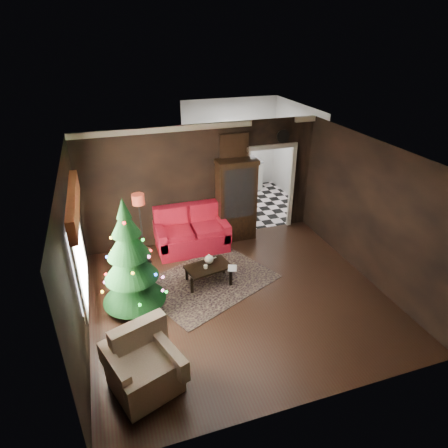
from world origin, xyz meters
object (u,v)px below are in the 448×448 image
object	(u,v)px
floor_lamp	(142,230)
kitchen_table	(240,198)
loveseat	(192,230)
wall_clock	(283,136)
curio_cabinet	(236,202)
armchair	(143,364)
teapot	(209,259)
christmas_tree	(130,259)
coffee_table	(208,274)

from	to	relation	value
floor_lamp	kitchen_table	bearing A→B (deg)	33.45
loveseat	wall_clock	bearing A→B (deg)	9.66
curio_cabinet	floor_lamp	world-z (taller)	curio_cabinet
loveseat	armchair	xyz separation A→B (m)	(-1.58, -3.57, -0.04)
armchair	wall_clock	distance (m)	5.91
teapot	curio_cabinet	bearing A→B (deg)	53.92
curio_cabinet	christmas_tree	world-z (taller)	christmas_tree
curio_cabinet	armchair	world-z (taller)	curio_cabinet
curio_cabinet	coffee_table	size ratio (longest dim) A/B	2.19
loveseat	christmas_tree	distance (m)	2.36
wall_clock	teapot	bearing A→B (deg)	-143.48
floor_lamp	coffee_table	world-z (taller)	floor_lamp
curio_cabinet	christmas_tree	xyz separation A→B (m)	(-2.66, -1.95, 0.10)
christmas_tree	kitchen_table	size ratio (longest dim) A/B	2.90
wall_clock	loveseat	bearing A→B (deg)	-170.34
curio_cabinet	teapot	world-z (taller)	curio_cabinet
floor_lamp	kitchen_table	world-z (taller)	floor_lamp
loveseat	curio_cabinet	bearing A→B (deg)	10.83
coffee_table	christmas_tree	bearing A→B (deg)	-167.98
curio_cabinet	christmas_tree	size ratio (longest dim) A/B	0.87
kitchen_table	loveseat	bearing A→B (deg)	-137.49
curio_cabinet	floor_lamp	bearing A→B (deg)	-167.29
curio_cabinet	coffee_table	world-z (taller)	curio_cabinet
armchair	teapot	size ratio (longest dim) A/B	4.51
armchair	coffee_table	bearing A→B (deg)	34.19
kitchen_table	wall_clock	bearing A→B (deg)	-66.25
curio_cabinet	armchair	size ratio (longest dim) A/B	2.08
floor_lamp	armchair	distance (m)	3.33
coffee_table	teapot	xyz separation A→B (m)	(0.05, 0.09, 0.29)
floor_lamp	teapot	xyz separation A→B (m)	(1.18, -1.02, -0.33)
coffee_table	wall_clock	bearing A→B (deg)	37.44
coffee_table	wall_clock	size ratio (longest dim) A/B	2.71
floor_lamp	armchair	xyz separation A→B (m)	(-0.44, -3.28, -0.37)
teapot	loveseat	bearing A→B (deg)	91.23
armchair	teapot	bearing A→B (deg)	34.55
christmas_tree	kitchen_table	bearing A→B (deg)	45.58
loveseat	christmas_tree	world-z (taller)	christmas_tree
curio_cabinet	floor_lamp	distance (m)	2.36
armchair	wall_clock	world-z (taller)	wall_clock
teapot	wall_clock	bearing A→B (deg)	36.52
armchair	coffee_table	xyz separation A→B (m)	(1.57, 2.16, -0.25)
christmas_tree	armchair	world-z (taller)	christmas_tree
christmas_tree	teapot	xyz separation A→B (m)	(1.54, 0.41, -0.55)
christmas_tree	floor_lamp	bearing A→B (deg)	75.72
floor_lamp	christmas_tree	world-z (taller)	christmas_tree
wall_clock	kitchen_table	xyz separation A→B (m)	(-0.55, 1.25, -2.00)
loveseat	teapot	distance (m)	1.32
christmas_tree	teapot	world-z (taller)	christmas_tree
coffee_table	wall_clock	xyz separation A→B (m)	(2.37, 1.81, 2.17)
loveseat	curio_cabinet	world-z (taller)	curio_cabinet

